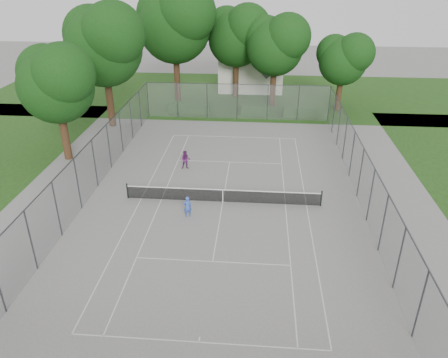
# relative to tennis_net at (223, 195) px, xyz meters

# --- Properties ---
(ground) EXTENTS (120.00, 120.00, 0.00)m
(ground) POSITION_rel_tennis_net_xyz_m (0.00, 0.00, -0.51)
(ground) COLOR slate
(ground) RESTS_ON ground
(grass_far) EXTENTS (60.00, 20.00, 0.00)m
(grass_far) POSITION_rel_tennis_net_xyz_m (0.00, 26.00, -0.51)
(grass_far) COLOR #1D4112
(grass_far) RESTS_ON ground
(court_markings) EXTENTS (11.03, 23.83, 0.01)m
(court_markings) POSITION_rel_tennis_net_xyz_m (0.00, 0.00, -0.50)
(court_markings) COLOR silver
(court_markings) RESTS_ON ground
(tennis_net) EXTENTS (12.87, 0.10, 1.10)m
(tennis_net) POSITION_rel_tennis_net_xyz_m (0.00, 0.00, 0.00)
(tennis_net) COLOR black
(tennis_net) RESTS_ON ground
(perimeter_fence) EXTENTS (18.08, 34.08, 3.52)m
(perimeter_fence) POSITION_rel_tennis_net_xyz_m (0.00, 0.00, 1.30)
(perimeter_fence) COLOR #38383D
(perimeter_fence) RESTS_ON ground
(tree_far_left) EXTENTS (8.74, 7.98, 12.56)m
(tree_far_left) POSITION_rel_tennis_net_xyz_m (-6.88, 22.51, 8.12)
(tree_far_left) COLOR #372114
(tree_far_left) RESTS_ON ground
(tree_far_midleft) EXTENTS (7.22, 6.59, 10.38)m
(tree_far_midleft) POSITION_rel_tennis_net_xyz_m (-0.50, 24.83, 6.62)
(tree_far_midleft) COLOR #372114
(tree_far_midleft) RESTS_ON ground
(tree_far_midright) EXTENTS (6.81, 6.22, 9.79)m
(tree_far_midright) POSITION_rel_tennis_net_xyz_m (3.68, 21.66, 6.21)
(tree_far_midright) COLOR #372114
(tree_far_midright) RESTS_ON ground
(tree_far_right) EXTENTS (5.60, 5.12, 8.05)m
(tree_far_right) POSITION_rel_tennis_net_xyz_m (10.56, 20.67, 5.02)
(tree_far_right) COLOR #372114
(tree_far_right) RESTS_ON ground
(tree_side_back) EXTENTS (7.96, 7.27, 11.44)m
(tree_side_back) POSITION_rel_tennis_net_xyz_m (-11.77, 13.94, 7.35)
(tree_side_back) COLOR #372114
(tree_side_back) RESTS_ON ground
(tree_side_front) EXTENTS (6.45, 5.89, 9.27)m
(tree_side_front) POSITION_rel_tennis_net_xyz_m (-12.91, 5.99, 5.86)
(tree_side_front) COLOR #372114
(tree_side_front) RESTS_ON ground
(hedge_left) EXTENTS (4.30, 1.29, 1.07)m
(hedge_left) POSITION_rel_tennis_net_xyz_m (-5.11, 18.59, 0.03)
(hedge_left) COLOR #1D4415
(hedge_left) RESTS_ON ground
(hedge_mid) EXTENTS (3.02, 0.86, 0.95)m
(hedge_mid) POSITION_rel_tennis_net_xyz_m (1.81, 18.47, -0.04)
(hedge_mid) COLOR #1D4415
(hedge_mid) RESTS_ON ground
(hedge_right) EXTENTS (3.37, 1.24, 1.01)m
(hedge_right) POSITION_rel_tennis_net_xyz_m (6.34, 18.19, -0.00)
(hedge_right) COLOR #1D4415
(hedge_right) RESTS_ON ground
(house) EXTENTS (7.57, 5.87, 9.42)m
(house) POSITION_rel_tennis_net_xyz_m (1.05, 28.63, 3.28)
(house) COLOR silver
(house) RESTS_ON ground
(girl_player) EXTENTS (0.59, 0.49, 1.38)m
(girl_player) POSITION_rel_tennis_net_xyz_m (-2.03, -1.96, 0.18)
(girl_player) COLOR blue
(girl_player) RESTS_ON ground
(woman_player) EXTENTS (0.76, 0.61, 1.47)m
(woman_player) POSITION_rel_tennis_net_xyz_m (-3.25, 4.93, 0.22)
(woman_player) COLOR #612062
(woman_player) RESTS_ON ground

